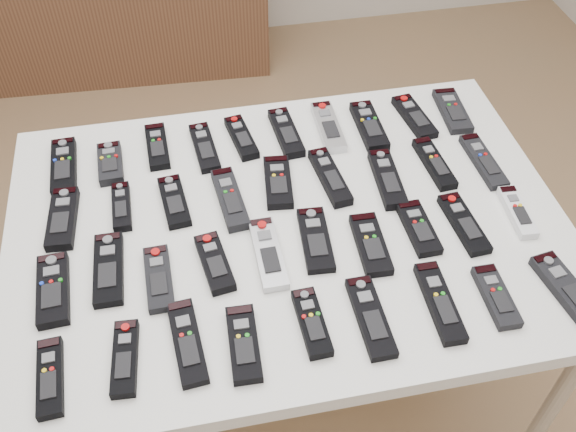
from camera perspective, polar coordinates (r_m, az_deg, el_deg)
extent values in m
plane|color=#9A744E|center=(2.15, -1.55, -12.06)|extent=(4.00, 4.00, 0.00)
cube|color=white|center=(1.45, 0.00, -1.08)|extent=(1.25, 0.88, 0.04)
cylinder|color=beige|center=(1.75, 21.94, -16.15)|extent=(0.04, 0.04, 0.74)
cylinder|color=beige|center=(2.02, -18.11, -2.89)|extent=(0.04, 0.04, 0.74)
cylinder|color=beige|center=(2.12, 13.09, 1.54)|extent=(0.04, 0.04, 0.74)
cube|color=black|center=(1.65, -19.31, 4.17)|extent=(0.06, 0.19, 0.02)
cube|color=black|center=(1.62, -15.52, 4.52)|extent=(0.06, 0.14, 0.02)
cube|color=black|center=(1.64, -11.54, 6.08)|extent=(0.06, 0.16, 0.02)
cube|color=black|center=(1.62, -7.43, 6.07)|extent=(0.06, 0.18, 0.02)
cube|color=black|center=(1.64, -4.16, 6.96)|extent=(0.07, 0.16, 0.02)
cube|color=black|center=(1.65, -0.17, 7.41)|extent=(0.07, 0.18, 0.02)
cube|color=#B7B7BC|center=(1.67, 3.60, 7.90)|extent=(0.05, 0.19, 0.02)
cube|color=black|center=(1.68, 7.22, 7.94)|extent=(0.06, 0.18, 0.02)
cube|color=black|center=(1.74, 11.16, 8.64)|extent=(0.07, 0.18, 0.02)
cube|color=black|center=(1.78, 14.40, 9.05)|extent=(0.07, 0.18, 0.02)
cube|color=black|center=(1.52, -19.41, -0.21)|extent=(0.07, 0.18, 0.02)
cube|color=black|center=(1.51, -14.58, 0.81)|extent=(0.04, 0.14, 0.02)
cube|color=black|center=(1.49, -10.08, 1.28)|extent=(0.07, 0.16, 0.02)
cube|color=black|center=(1.48, -5.17, 1.52)|extent=(0.07, 0.19, 0.02)
cube|color=black|center=(1.52, -0.89, 3.03)|extent=(0.08, 0.17, 0.02)
cube|color=black|center=(1.53, 3.75, 3.48)|extent=(0.07, 0.19, 0.02)
cube|color=black|center=(1.54, 8.82, 3.28)|extent=(0.06, 0.19, 0.02)
cube|color=black|center=(1.60, 12.87, 4.59)|extent=(0.06, 0.18, 0.02)
cube|color=black|center=(1.64, 16.97, 4.69)|extent=(0.05, 0.19, 0.02)
cube|color=black|center=(1.39, -20.15, -6.16)|extent=(0.07, 0.18, 0.02)
cube|color=black|center=(1.39, -15.66, -4.55)|extent=(0.06, 0.19, 0.02)
cube|color=black|center=(1.35, -11.42, -5.46)|extent=(0.06, 0.16, 0.02)
cube|color=black|center=(1.36, -6.53, -4.16)|extent=(0.07, 0.16, 0.02)
cube|color=#B7B7BC|center=(1.37, -1.77, -3.35)|extent=(0.06, 0.19, 0.02)
cube|color=black|center=(1.39, 2.47, -2.12)|extent=(0.07, 0.18, 0.02)
cube|color=black|center=(1.39, 7.36, -2.51)|extent=(0.06, 0.17, 0.02)
cube|color=black|center=(1.44, 11.53, -1.06)|extent=(0.06, 0.15, 0.02)
cube|color=black|center=(1.48, 15.36, -0.66)|extent=(0.06, 0.18, 0.02)
cube|color=silver|center=(1.54, 19.71, 0.33)|extent=(0.05, 0.15, 0.02)
cube|color=black|center=(1.27, -20.39, -13.30)|extent=(0.05, 0.16, 0.02)
cube|color=black|center=(1.26, -14.29, -12.14)|extent=(0.06, 0.16, 0.02)
cube|color=black|center=(1.25, -8.94, -11.02)|extent=(0.07, 0.19, 0.02)
cube|color=black|center=(1.24, -3.96, -11.26)|extent=(0.06, 0.16, 0.02)
cube|color=black|center=(1.26, 2.13, -9.45)|extent=(0.05, 0.15, 0.02)
cube|color=black|center=(1.28, 7.35, -8.90)|extent=(0.06, 0.19, 0.02)
cube|color=black|center=(1.32, 13.34, -7.47)|extent=(0.05, 0.19, 0.02)
cube|color=black|center=(1.36, 18.02, -6.82)|extent=(0.05, 0.15, 0.02)
cube|color=black|center=(1.42, 23.65, -6.15)|extent=(0.08, 0.20, 0.02)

